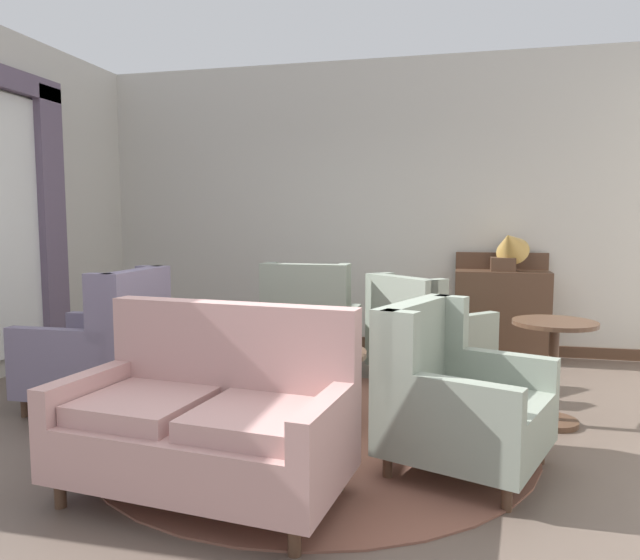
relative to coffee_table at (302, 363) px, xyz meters
The scene contains 14 objects.
ground 0.68m from the coffee_table, 74.22° to the right, with size 8.96×8.96×0.00m, color brown.
wall_back 2.89m from the coffee_table, 86.89° to the left, with size 6.56×0.08×3.21m, color #BCB7AD.
baseboard_back 2.62m from the coffee_table, 86.82° to the left, with size 6.40×0.03×0.12m, color #4C3323.
area_rug 0.50m from the coffee_table, 55.37° to the right, with size 2.91×2.91×0.01m, color brown.
coffee_table is the anchor object (origin of this frame).
porcelain_vase 0.24m from the coffee_table, 83.60° to the right, with size 0.19×0.19×0.33m.
settee 1.22m from the coffee_table, 98.99° to the right, with size 1.56×0.95×0.99m.
armchair_near_window 1.47m from the coffee_table, 57.40° to the left, with size 1.17×1.18×0.97m.
armchair_far_left 1.28m from the coffee_table, 101.25° to the left, with size 0.79×0.86×1.07m.
armchair_near_sideboard 1.21m from the coffee_table, 27.59° to the right, with size 1.07×1.08×0.96m.
armchair_beside_settee 1.57m from the coffee_table, behind, with size 0.93×0.82×1.08m.
side_table 1.77m from the coffee_table, 11.61° to the left, with size 0.58×0.58×0.75m.
sideboard 2.79m from the coffee_table, 57.06° to the left, with size 0.95×0.41×1.11m.
gramophone 2.84m from the coffee_table, 55.22° to the left, with size 0.45×0.51×0.51m.
Camera 1 is at (0.92, -3.46, 1.44)m, focal length 32.98 mm.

